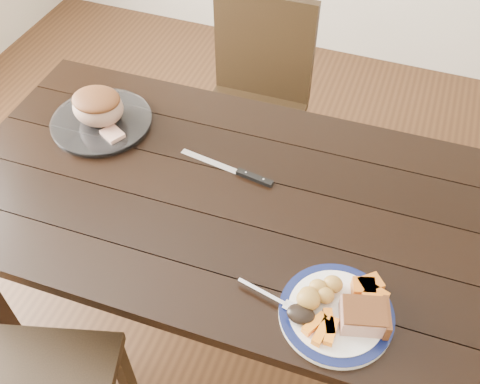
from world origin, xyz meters
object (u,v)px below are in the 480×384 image
(chair_far, at_px, (255,97))
(fork, at_px, (274,298))
(dining_table, at_px, (218,211))
(pork_slice, at_px, (363,316))
(carving_knife, at_px, (243,174))
(serving_platter, at_px, (102,123))
(roast_joint, at_px, (98,108))
(dinner_plate, at_px, (336,314))

(chair_far, height_order, fork, chair_far)
(dining_table, height_order, pork_slice, pork_slice)
(pork_slice, relative_size, carving_knife, 0.34)
(pork_slice, bearing_deg, fork, -176.46)
(serving_platter, distance_m, roast_joint, 0.06)
(dining_table, relative_size, roast_joint, 9.51)
(serving_platter, height_order, carving_knife, serving_platter)
(chair_far, relative_size, serving_platter, 2.85)
(dinner_plate, distance_m, carving_knife, 0.53)
(dining_table, xyz_separation_m, dinner_plate, (0.43, -0.28, 0.10))
(dining_table, distance_m, chair_far, 0.76)
(pork_slice, relative_size, fork, 0.61)
(carving_knife, bearing_deg, fork, -52.07)
(serving_platter, bearing_deg, fork, -30.91)
(fork, bearing_deg, pork_slice, 15.32)
(dining_table, relative_size, serving_platter, 4.96)
(pork_slice, bearing_deg, dinner_plate, 175.24)
(dinner_plate, height_order, fork, fork)
(fork, distance_m, roast_joint, 0.87)
(dining_table, bearing_deg, carving_knife, 61.95)
(fork, bearing_deg, dinner_plate, 18.66)
(pork_slice, bearing_deg, dining_table, 149.79)
(serving_platter, bearing_deg, dining_table, -17.35)
(dinner_plate, xyz_separation_m, fork, (-0.16, -0.02, 0.01))
(roast_joint, bearing_deg, fork, -30.91)
(dining_table, bearing_deg, roast_joint, 162.65)
(dining_table, distance_m, fork, 0.42)
(chair_far, distance_m, serving_platter, 0.72)
(dinner_plate, bearing_deg, roast_joint, 154.60)
(carving_knife, bearing_deg, roast_joint, -177.96)
(dinner_plate, relative_size, fork, 1.60)
(chair_far, bearing_deg, dining_table, 99.14)
(dinner_plate, bearing_deg, serving_platter, 154.60)
(roast_joint, relative_size, carving_knife, 0.53)
(chair_far, distance_m, roast_joint, 0.74)
(dinner_plate, relative_size, pork_slice, 2.61)
(dining_table, xyz_separation_m, chair_far, (-0.13, 0.74, -0.13))
(dining_table, relative_size, fork, 9.13)
(pork_slice, xyz_separation_m, roast_joint, (-0.97, 0.43, 0.03))
(dinner_plate, xyz_separation_m, pork_slice, (0.06, -0.01, 0.04))
(dinner_plate, relative_size, carving_knife, 0.89)
(serving_platter, bearing_deg, roast_joint, 180.00)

